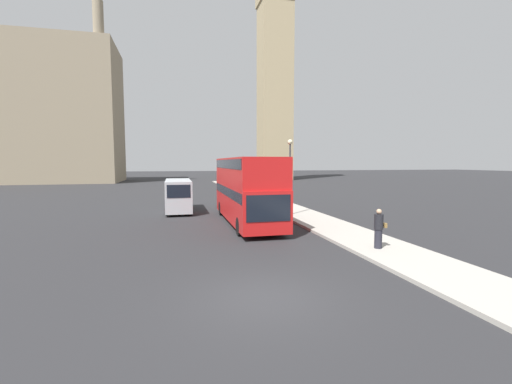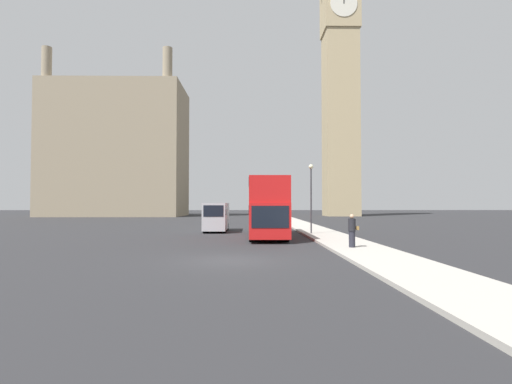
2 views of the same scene
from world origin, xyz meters
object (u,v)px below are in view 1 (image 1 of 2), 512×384
Objects in this scene: clock_tower at (275,41)px; white_van at (178,195)px; red_double_decker_bus at (246,187)px; pedestrian at (379,229)px; street_lamp at (290,165)px.

white_van is at bearing -114.92° from clock_tower.
red_double_decker_bus reaches higher than pedestrian.
red_double_decker_bus is at bearing -108.32° from clock_tower.
white_van is (-21.86, -47.04, -29.29)m from clock_tower.
red_double_decker_bus is 7.57m from white_van.
red_double_decker_bus is 9.40m from pedestrian.
clock_tower reaches higher than street_lamp.
clock_tower reaches higher than pedestrian.
street_lamp is at bearing 26.94° from red_double_decker_bus.
clock_tower is 59.75m from street_lamp.
clock_tower is at bearing 74.70° from street_lamp.
red_double_decker_bus is 1.78× the size of white_van.
red_double_decker_bus is 4.23m from street_lamp.
clock_tower is at bearing 65.08° from white_van.
street_lamp is (3.56, 1.81, 1.39)m from red_double_decker_bus.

